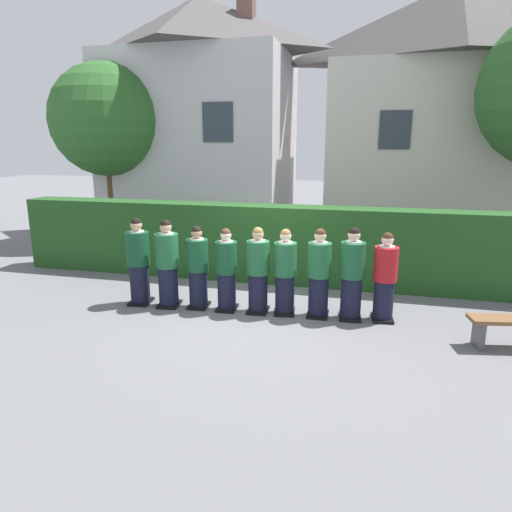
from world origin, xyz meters
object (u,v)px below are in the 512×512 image
(student_front_row_0, at_px, (139,263))
(student_front_row_2, at_px, (198,269))
(student_front_row_4, at_px, (258,272))
(student_front_row_7, at_px, (352,276))
(student_front_row_3, at_px, (226,272))
(student_front_row_5, at_px, (285,274))
(student_front_row_6, at_px, (319,275))
(student_in_red_blazer, at_px, (385,279))
(student_front_row_1, at_px, (167,266))

(student_front_row_0, height_order, student_front_row_2, student_front_row_0)
(student_front_row_4, bearing_deg, student_front_row_7, 2.99)
(student_front_row_3, height_order, student_front_row_5, student_front_row_5)
(student_front_row_2, relative_size, student_front_row_4, 0.98)
(student_front_row_3, xyz_separation_m, student_front_row_4, (0.59, 0.03, 0.02))
(student_front_row_2, bearing_deg, student_front_row_0, -176.71)
(student_front_row_5, xyz_separation_m, student_front_row_6, (0.60, 0.02, 0.02))
(student_front_row_4, relative_size, student_in_red_blazer, 1.01)
(student_front_row_3, relative_size, student_front_row_6, 0.96)
(student_front_row_3, relative_size, student_front_row_5, 0.98)
(student_front_row_1, height_order, student_front_row_6, student_front_row_1)
(student_front_row_3, bearing_deg, student_front_row_4, 2.83)
(student_front_row_1, distance_m, student_front_row_3, 1.14)
(student_front_row_2, xyz_separation_m, student_front_row_5, (1.63, 0.08, 0.00))
(student_front_row_6, distance_m, student_in_red_blazer, 1.13)
(student_front_row_6, bearing_deg, student_front_row_2, -177.56)
(student_front_row_1, distance_m, student_in_red_blazer, 3.94)
(student_front_row_2, bearing_deg, student_in_red_blazer, 3.07)
(student_front_row_6, xyz_separation_m, student_in_red_blazer, (1.12, 0.08, -0.02))
(student_front_row_1, xyz_separation_m, student_front_row_7, (3.38, 0.19, -0.01))
(student_front_row_0, relative_size, student_in_red_blazer, 1.07)
(student_front_row_0, xyz_separation_m, student_front_row_6, (3.41, 0.16, -0.04))
(student_front_row_4, bearing_deg, student_front_row_3, -177.17)
(student_front_row_1, distance_m, student_front_row_4, 1.72)
(student_front_row_7, distance_m, student_in_red_blazer, 0.56)
(student_front_row_4, height_order, student_front_row_7, student_front_row_7)
(student_front_row_1, height_order, student_front_row_3, student_front_row_1)
(student_front_row_6, bearing_deg, student_front_row_3, -176.88)
(student_front_row_0, relative_size, student_front_row_3, 1.09)
(student_front_row_0, height_order, student_front_row_6, student_front_row_0)
(student_front_row_2, height_order, student_front_row_4, student_front_row_4)
(student_front_row_4, relative_size, student_front_row_5, 1.01)
(student_front_row_2, distance_m, student_front_row_6, 2.24)
(student_front_row_0, height_order, student_in_red_blazer, student_front_row_0)
(student_front_row_3, height_order, student_front_row_7, student_front_row_7)
(student_front_row_2, distance_m, student_in_red_blazer, 3.36)
(student_front_row_0, relative_size, student_front_row_5, 1.07)
(student_front_row_1, distance_m, student_front_row_6, 2.82)
(student_front_row_1, distance_m, student_front_row_5, 2.21)
(student_front_row_4, height_order, student_front_row_6, student_front_row_6)
(student_front_row_4, xyz_separation_m, student_front_row_5, (0.49, 0.05, -0.01))
(student_front_row_5, distance_m, student_in_red_blazer, 1.73)
(student_front_row_3, bearing_deg, student_front_row_6, 3.12)
(student_front_row_1, relative_size, student_front_row_6, 1.04)
(student_front_row_2, relative_size, student_front_row_6, 0.98)
(student_front_row_0, height_order, student_front_row_3, student_front_row_0)
(student_front_row_0, bearing_deg, student_in_red_blazer, 3.13)
(student_front_row_1, bearing_deg, student_front_row_0, 179.78)
(student_front_row_4, xyz_separation_m, student_in_red_blazer, (2.21, 0.15, -0.01))
(student_front_row_3, distance_m, student_front_row_6, 1.68)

